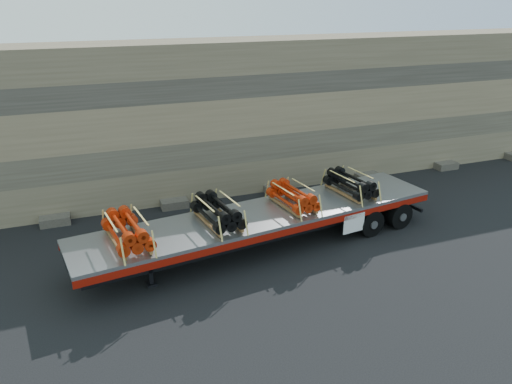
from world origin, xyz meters
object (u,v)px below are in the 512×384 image
at_px(trailer, 263,230).
at_px(bundle_front, 127,231).
at_px(bundle_rear, 350,184).
at_px(bundle_midrear, 293,197).
at_px(bundle_midfront, 218,212).

height_order(trailer, bundle_front, bundle_front).
height_order(bundle_front, bundle_rear, bundle_front).
bearing_deg(trailer, bundle_rear, 0.00).
height_order(trailer, bundle_midrear, bundle_midrear).
bearing_deg(bundle_front, trailer, -0.00).
height_order(bundle_midrear, bundle_rear, bundle_rear).
xyz_separation_m(trailer, bundle_rear, (3.99, 0.55, 1.10)).
distance_m(bundle_front, bundle_midfront, 3.18).
distance_m(trailer, bundle_midrear, 1.69).
xyz_separation_m(bundle_front, bundle_midrear, (6.22, 0.85, -0.03)).
height_order(bundle_midfront, bundle_midrear, bundle_midfront).
bearing_deg(bundle_rear, bundle_midfront, 180.00).
bearing_deg(trailer, bundle_midfront, 180.00).
relative_size(bundle_midfront, bundle_rear, 1.03).
relative_size(bundle_front, bundle_midfront, 1.02).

